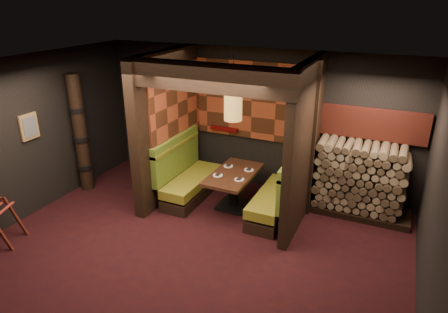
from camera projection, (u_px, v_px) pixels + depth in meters
floor at (190, 253)px, 6.30m from camera, size 6.50×5.50×0.02m
ceiling at (183, 70)px, 5.22m from camera, size 6.50×5.50×0.02m
wall_back at (254, 119)px, 8.09m from camera, size 6.50×0.02×2.85m
wall_front at (29, 288)px, 3.43m from camera, size 6.50×0.02×2.85m
wall_left at (25, 139)px, 7.00m from camera, size 0.02×5.50×2.85m
wall_right at (439, 218)px, 4.51m from camera, size 0.02×5.50×2.85m
partition_left at (168, 126)px, 7.67m from camera, size 0.20×2.20×2.85m
partition_right at (304, 145)px, 6.69m from camera, size 0.15×2.10×2.85m
header_beam at (206, 78)px, 5.90m from camera, size 2.85×0.18×0.44m
tapa_back_panel at (252, 101)px, 7.91m from camera, size 2.40×0.06×1.55m
tapa_side_panel at (177, 103)px, 7.61m from camera, size 0.04×1.85×1.45m
lacquer_shelf at (225, 129)px, 8.32m from camera, size 0.60×0.12×0.07m
booth_bench_left at (187, 178)px, 7.90m from camera, size 0.68×1.60×1.14m
booth_bench_right at (279, 196)px, 7.18m from camera, size 0.68×1.60×1.14m
dining_table at (233, 184)px, 7.46m from camera, size 0.75×1.36×0.71m
place_settings at (234, 172)px, 7.37m from camera, size 0.61×0.65×0.03m
pendant_lamp at (233, 107)px, 6.86m from camera, size 0.32×0.32×1.11m
framed_picture at (29, 127)px, 7.00m from camera, size 0.05×0.36×0.46m
totem_column at (81, 135)px, 7.94m from camera, size 0.31×0.31×2.40m
firewood_stack at (364, 180)px, 7.15m from camera, size 1.73×0.70×1.36m
mosaic_header at (373, 124)px, 7.06m from camera, size 1.83×0.10×0.56m
bay_front_post at (313, 141)px, 6.88m from camera, size 0.08×0.08×2.85m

